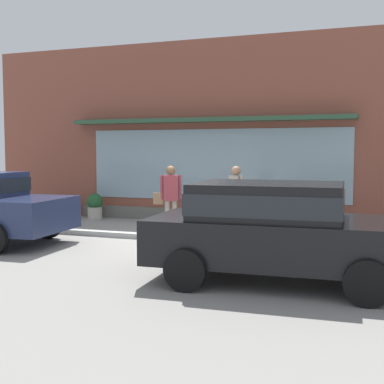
% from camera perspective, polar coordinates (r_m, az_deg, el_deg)
% --- Properties ---
extents(ground_plane, '(60.00, 60.00, 0.00)m').
position_cam_1_polar(ground_plane, '(11.95, -2.88, -5.18)').
color(ground_plane, gray).
extents(curb_strip, '(14.00, 0.24, 0.12)m').
position_cam_1_polar(curb_strip, '(11.76, -3.26, -5.05)').
color(curb_strip, '#B2B2AD').
rests_on(curb_strip, ground_plane).
extents(storefront, '(14.00, 0.81, 5.16)m').
position_cam_1_polar(storefront, '(14.78, 1.86, 6.50)').
color(storefront, brown).
rests_on(storefront, ground_plane).
extents(fire_hydrant, '(0.40, 0.36, 0.88)m').
position_cam_1_polar(fire_hydrant, '(12.46, 1.52, -2.73)').
color(fire_hydrant, '#4C8C47').
rests_on(fire_hydrant, ground_plane).
extents(pedestrian_with_handbag, '(0.67, 0.33, 1.67)m').
position_cam_1_polar(pedestrian_with_handbag, '(12.46, -2.47, -0.25)').
color(pedestrian_with_handbag, '#9E9384').
rests_on(pedestrian_with_handbag, ground_plane).
extents(pedestrian_passerby, '(0.43, 0.34, 1.66)m').
position_cam_1_polar(pedestrian_passerby, '(12.49, 4.89, -0.26)').
color(pedestrian_passerby, '#333847').
rests_on(pedestrian_passerby, ground_plane).
extents(parked_car_black, '(4.09, 2.23, 1.54)m').
position_cam_1_polar(parked_car_black, '(8.03, 9.33, -3.71)').
color(parked_car_black, black).
rests_on(parked_car_black, ground_plane).
extents(potted_plant_window_left, '(0.40, 0.40, 0.59)m').
position_cam_1_polar(potted_plant_window_left, '(16.26, -13.88, -1.64)').
color(potted_plant_window_left, '#9E6042').
rests_on(potted_plant_window_left, ground_plane).
extents(potted_plant_near_hydrant, '(0.48, 0.48, 0.76)m').
position_cam_1_polar(potted_plant_near_hydrant, '(15.64, -10.73, -1.49)').
color(potted_plant_near_hydrant, '#B7B2A3').
rests_on(potted_plant_near_hydrant, ground_plane).
extents(potted_plant_low_front, '(0.24, 0.24, 1.17)m').
position_cam_1_polar(potted_plant_low_front, '(14.55, -0.26, -1.19)').
color(potted_plant_low_front, '#9E6042').
rests_on(potted_plant_low_front, ground_plane).
extents(potted_plant_corner_tall, '(0.38, 0.38, 0.63)m').
position_cam_1_polar(potted_plant_corner_tall, '(13.83, 12.15, -2.62)').
color(potted_plant_corner_tall, '#9E6042').
rests_on(potted_plant_corner_tall, ground_plane).
extents(potted_plant_trailing_edge, '(0.59, 0.59, 0.75)m').
position_cam_1_polar(potted_plant_trailing_edge, '(14.07, 7.59, -2.08)').
color(potted_plant_trailing_edge, '#33473D').
rests_on(potted_plant_trailing_edge, ground_plane).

